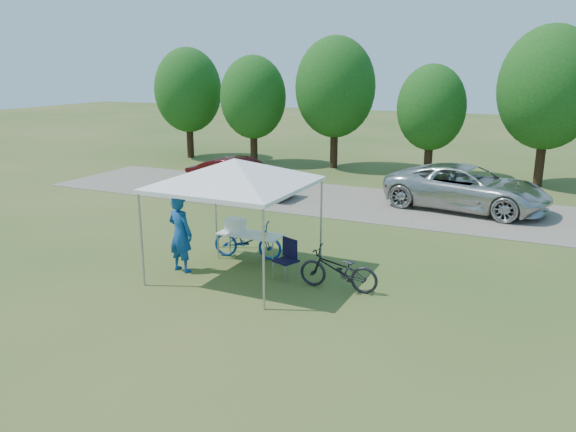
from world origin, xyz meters
name	(u,v)px	position (x,y,z in m)	size (l,w,h in m)	color
ground	(237,274)	(0.00, 0.00, 0.00)	(100.00, 100.00, 0.00)	#2D5119
gravel_strip	(350,201)	(0.00, 8.00, 0.01)	(24.00, 5.00, 0.02)	gray
canopy	(234,162)	(0.00, 0.00, 2.65)	(4.53, 4.53, 3.00)	#A5A5AA
treeline	(391,94)	(-0.29, 14.05, 3.53)	(24.89, 4.28, 6.30)	#382314
folding_table	(250,235)	(-0.21, 1.04, 0.63)	(1.63, 0.68, 0.67)	white
folding_chair	(288,255)	(1.16, 0.33, 0.53)	(0.59, 0.63, 0.90)	black
cooler	(235,225)	(-0.64, 1.04, 0.84)	(0.48, 0.33, 0.35)	white
ice_cream_cup	(265,235)	(0.22, 0.99, 0.70)	(0.08, 0.08, 0.06)	#DFEA37
cyclist	(180,234)	(-1.29, -0.38, 0.92)	(0.67, 0.44, 1.85)	#11438F
bike_blue	(248,240)	(-0.33, 1.11, 0.47)	(0.62, 1.78, 0.93)	#113A98
bike_dark	(338,270)	(2.47, 0.10, 0.46)	(0.61, 1.76, 0.92)	black
minivan	(467,188)	(3.92, 8.58, 0.76)	(2.47, 5.35, 1.49)	silver
sedan	(241,177)	(-4.01, 7.23, 0.70)	(1.45, 4.16, 1.37)	#410A0E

